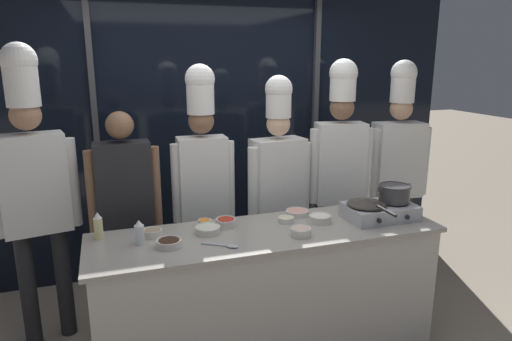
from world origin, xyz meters
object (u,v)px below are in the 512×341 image
Objects in this scene: squeeze_bottle_clear at (139,233)px; chef_line at (278,177)px; prep_bowl_chili_flakes at (226,222)px; chef_head at (33,177)px; prep_bowl_rice at (320,218)px; chef_pastry at (340,159)px; prep_bowl_bean_sprouts at (208,229)px; stock_pot at (395,193)px; frying_pan at (367,202)px; prep_bowl_shrimp at (297,212)px; portable_stove at (380,211)px; prep_bowl_chicken at (301,231)px; prep_bowl_noodles at (286,219)px; chef_apprentice at (398,157)px; serving_spoon_slotted at (227,246)px; person_guest at (125,202)px; squeeze_bottle_oil at (98,226)px; chef_sous at (203,170)px; prep_bowl_carrots at (205,222)px; prep_bowl_soy_glaze at (169,243)px; prep_bowl_mushrooms at (153,232)px.

squeeze_bottle_clear is 1.27m from chef_line.
chef_head reaches higher than prep_bowl_chili_flakes.
chef_pastry is (0.47, 0.60, 0.26)m from prep_bowl_rice.
stock_pot is at bearing -4.82° from prep_bowl_bean_sprouts.
chef_pastry is (0.14, 0.67, 0.15)m from frying_pan.
chef_pastry is at bearing 36.99° from prep_bowl_shrimp.
prep_bowl_chicken is (-0.66, -0.12, -0.02)m from portable_stove.
prep_bowl_chicken is (-0.23, -0.19, 0.00)m from prep_bowl_rice.
prep_bowl_noodles is 1.44m from chef_apprentice.
serving_spoon_slotted is at bearing -103.57° from prep_bowl_chili_flakes.
portable_stove reaches higher than prep_bowl_rice.
chef_apprentice reaches higher than prep_bowl_rice.
person_guest reaches higher than stock_pot.
chef_apprentice is at bearing 18.27° from prep_bowl_bean_sprouts.
prep_bowl_noodles is at bearing 167.83° from portable_stove.
squeeze_bottle_oil is 1.06× the size of prep_bowl_bean_sprouts.
chef_sous is (0.09, 0.58, 0.25)m from prep_bowl_bean_sprouts.
chef_sous is at bearing -174.84° from person_guest.
squeeze_bottle_oil reaches higher than prep_bowl_chili_flakes.
chef_head is at bearing 157.09° from prep_bowl_chili_flakes.
prep_bowl_shrimp reaches higher than serving_spoon_slotted.
portable_stove is at bearing -5.27° from prep_bowl_bean_sprouts.
chef_pastry is at bearing 12.66° from squeeze_bottle_oil.
chef_head is at bearing 157.31° from prep_bowl_carrots.
chef_line is (0.14, 0.77, 0.15)m from prep_bowl_chicken.
chef_line is (-0.52, 0.65, 0.13)m from portable_stove.
prep_bowl_soy_glaze is 0.47m from prep_bowl_chili_flakes.
prep_bowl_mushrooms is 0.49m from prep_bowl_chili_flakes.
prep_bowl_mushrooms is at bearing -12.15° from squeeze_bottle_oil.
prep_bowl_chili_flakes is at bearing 2.83° from prep_bowl_mushrooms.
prep_bowl_rice is 0.75m from serving_spoon_slotted.
prep_bowl_chicken reaches higher than serving_spoon_slotted.
squeeze_bottle_clear reaches higher than prep_bowl_noodles.
prep_bowl_chicken is 0.07× the size of chef_pastry.
squeeze_bottle_oil is at bearing 23.57° from chef_pastry.
prep_bowl_mushrooms reaches higher than prep_bowl_noodles.
stock_pot reaches higher than squeeze_bottle_clear.
chef_apprentice reaches higher than prep_bowl_shrimp.
prep_bowl_chili_flakes is 0.07× the size of chef_pastry.
portable_stove reaches higher than prep_bowl_noodles.
prep_bowl_chicken is 0.06× the size of chef_head.
prep_bowl_rice is 0.08× the size of chef_pastry.
portable_stove is 1.23m from prep_bowl_carrots.
prep_bowl_carrots is 0.43× the size of serving_spoon_slotted.
prep_bowl_bean_sprouts is at bearing -176.98° from prep_bowl_noodles.
serving_spoon_slotted is 0.87m from chef_sous.
chef_apprentice is at bearing 31.58° from prep_bowl_rice.
portable_stove is 0.99m from chef_apprentice.
prep_bowl_rice is 1.98m from chef_head.
stock_pot is 0.12× the size of chef_head.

